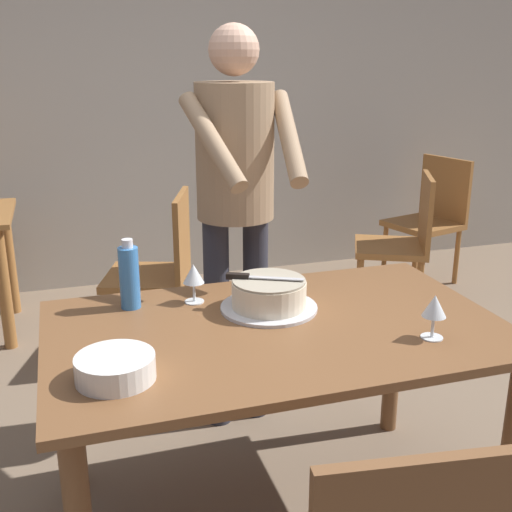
{
  "coord_description": "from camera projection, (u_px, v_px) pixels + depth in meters",
  "views": [
    {
      "loc": [
        -0.64,
        -1.8,
        1.6
      ],
      "look_at": [
        0.02,
        0.29,
        0.9
      ],
      "focal_mm": 44.29,
      "sensor_mm": 36.0,
      "label": 1
    }
  ],
  "objects": [
    {
      "name": "wine_glass_far",
      "position": [
        434.0,
        307.0,
        1.95
      ],
      "size": [
        0.08,
        0.08,
        0.14
      ],
      "color": "silver",
      "rests_on": "main_dining_table"
    },
    {
      "name": "main_dining_table",
      "position": [
        276.0,
        356.0,
        2.11
      ],
      "size": [
        1.49,
        0.92,
        0.75
      ],
      "color": "brown",
      "rests_on": "ground_plane"
    },
    {
      "name": "plate_stack",
      "position": [
        115.0,
        368.0,
        1.72
      ],
      "size": [
        0.22,
        0.22,
        0.07
      ],
      "color": "white",
      "rests_on": "main_dining_table"
    },
    {
      "name": "wine_glass_near",
      "position": [
        194.0,
        275.0,
        2.24
      ],
      "size": [
        0.08,
        0.08,
        0.14
      ],
      "color": "silver",
      "rests_on": "main_dining_table"
    },
    {
      "name": "cake_knife",
      "position": [
        249.0,
        277.0,
        2.19
      ],
      "size": [
        0.25,
        0.14,
        0.02
      ],
      "color": "silver",
      "rests_on": "cake_on_platter"
    },
    {
      "name": "person_cutting_cake",
      "position": [
        236.0,
        188.0,
        2.6
      ],
      "size": [
        0.47,
        0.56,
        1.72
      ],
      "color": "#2D2D38",
      "rests_on": "ground_plane"
    },
    {
      "name": "cake_on_platter",
      "position": [
        269.0,
        295.0,
        2.2
      ],
      "size": [
        0.34,
        0.34,
        0.11
      ],
      "color": "silver",
      "rests_on": "main_dining_table"
    },
    {
      "name": "background_chair_1",
      "position": [
        160.0,
        267.0,
        3.46
      ],
      "size": [
        0.56,
        0.56,
        0.9
      ],
      "color": "#9E6633",
      "rests_on": "ground_plane"
    },
    {
      "name": "water_bottle",
      "position": [
        129.0,
        277.0,
        2.19
      ],
      "size": [
        0.07,
        0.07,
        0.25
      ],
      "color": "#387AC6",
      "rests_on": "main_dining_table"
    },
    {
      "name": "background_chair_2",
      "position": [
        403.0,
        239.0,
        3.99
      ],
      "size": [
        0.59,
        0.59,
        0.9
      ],
      "color": "#9E6633",
      "rests_on": "ground_plane"
    },
    {
      "name": "background_chair_0",
      "position": [
        431.0,
        215.0,
        4.59
      ],
      "size": [
        0.54,
        0.54,
        0.9
      ],
      "color": "#9E6633",
      "rests_on": "ground_plane"
    },
    {
      "name": "back_wall",
      "position": [
        148.0,
        93.0,
        4.39
      ],
      "size": [
        10.0,
        0.12,
        2.7
      ],
      "primitive_type": "cube",
      "color": "#BCB7AD",
      "rests_on": "ground_plane"
    }
  ]
}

